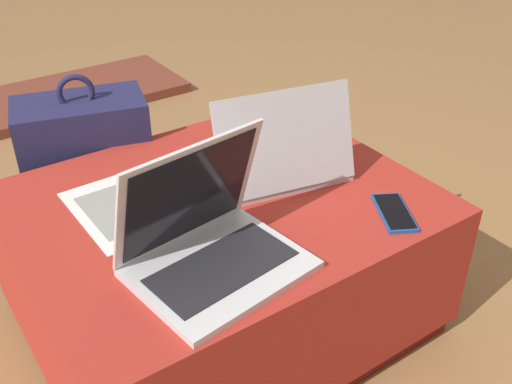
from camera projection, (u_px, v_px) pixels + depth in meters
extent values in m
plane|color=#9E7042|center=(224.00, 318.00, 1.63)|extent=(14.00, 14.00, 0.00)
cube|color=maroon|center=(224.00, 311.00, 1.62)|extent=(0.91, 0.75, 0.05)
cube|color=#B22D23|center=(222.00, 254.00, 1.51)|extent=(0.95, 0.78, 0.34)
cube|color=silver|center=(220.00, 269.00, 1.19)|extent=(0.36, 0.30, 0.02)
cube|color=#232328|center=(222.00, 267.00, 1.18)|extent=(0.30, 0.18, 0.00)
cube|color=silver|center=(188.00, 194.00, 1.18)|extent=(0.33, 0.12, 0.25)
cube|color=black|center=(190.00, 196.00, 1.17)|extent=(0.30, 0.11, 0.22)
cube|color=silver|center=(271.00, 169.00, 1.52)|extent=(0.39, 0.30, 0.02)
cube|color=#232328|center=(270.00, 165.00, 1.52)|extent=(0.32, 0.19, 0.00)
cube|color=silver|center=(286.00, 141.00, 1.39)|extent=(0.35, 0.14, 0.23)
cube|color=green|center=(285.00, 141.00, 1.40)|extent=(0.31, 0.13, 0.20)
cube|color=#1E4C9E|center=(394.00, 213.00, 1.36)|extent=(0.13, 0.17, 0.01)
cube|color=black|center=(394.00, 211.00, 1.36)|extent=(0.12, 0.15, 0.00)
cube|color=#23234C|center=(91.00, 178.00, 1.78)|extent=(0.40, 0.29, 0.49)
cube|color=#1E1E41|center=(91.00, 185.00, 1.92)|extent=(0.30, 0.14, 0.22)
torus|color=#23234C|center=(76.00, 92.00, 1.63)|extent=(0.10, 0.04, 0.10)
cube|color=white|center=(124.00, 208.00, 1.39)|extent=(0.22, 0.30, 0.00)
cube|color=gray|center=(124.00, 207.00, 1.39)|extent=(0.17, 0.21, 0.00)
cube|color=brown|center=(33.00, 103.00, 2.78)|extent=(1.40, 0.50, 0.04)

